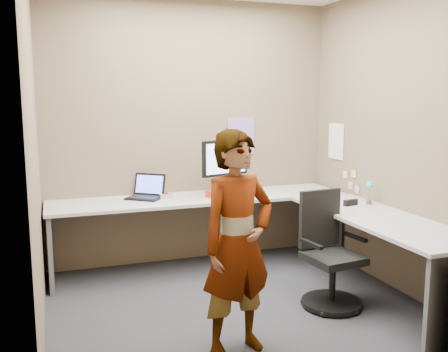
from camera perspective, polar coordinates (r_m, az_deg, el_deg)
name	(u,v)px	position (r m, az deg, el deg)	size (l,w,h in m)	color
ground	(234,304)	(4.32, 1.18, -14.39)	(3.00, 3.00, 0.00)	#232327
wall_back	(191,133)	(5.22, -3.77, 4.97)	(3.00, 3.00, 0.00)	brown
wall_right	(392,138)	(4.72, 18.61, 4.09)	(2.70, 2.70, 0.00)	brown
wall_left	(34,150)	(3.74, -20.89, 2.79)	(2.70, 2.70, 0.00)	brown
desk	(264,221)	(4.63, 4.62, -5.12)	(2.98, 2.58, 0.73)	#A1A1A1
paper_ream	(226,194)	(4.97, 0.20, -2.03)	(0.33, 0.24, 0.07)	red
monitor	(225,161)	(4.94, 0.14, 1.75)	(0.52, 0.22, 0.50)	black
laptop	(147,192)	(4.98, -8.82, -1.81)	(0.42, 0.41, 0.23)	black
trackball_mouse	(166,196)	(4.94, -6.67, -2.27)	(0.12, 0.08, 0.07)	#B7B7BC
origami	(226,195)	(4.93, 0.21, -2.16)	(0.10, 0.10, 0.06)	white
stapler	(351,203)	(4.73, 14.27, -2.96)	(0.15, 0.04, 0.06)	black
flower	(369,189)	(4.81, 16.28, -1.44)	(0.07, 0.07, 0.22)	brown
calendar_purple	(241,136)	(5.38, 1.94, 4.58)	(0.30, 0.01, 0.40)	#846BB7
calendar_white	(336,141)	(5.46, 12.69, 3.90)	(0.01, 0.28, 0.38)	white
sticky_note_a	(354,174)	(5.20, 14.61, 0.25)	(0.01, 0.07, 0.07)	#F2E059
sticky_note_b	(350,186)	(5.26, 14.25, -1.07)	(0.01, 0.07, 0.07)	pink
sticky_note_c	(357,190)	(5.17, 14.97, -1.50)	(0.01, 0.07, 0.07)	pink
sticky_note_d	(345,175)	(5.33, 13.70, 0.17)	(0.01, 0.07, 0.07)	#F2E059
office_chair	(329,260)	(4.27, 11.88, -9.39)	(0.51, 0.50, 0.93)	black
person	(238,244)	(3.33, 1.59, -7.72)	(0.55, 0.36, 1.51)	#999399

